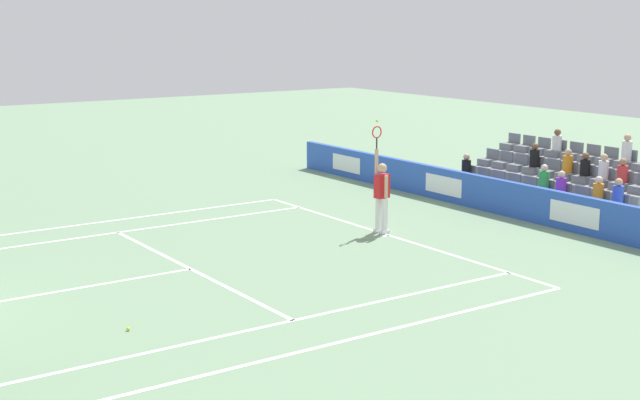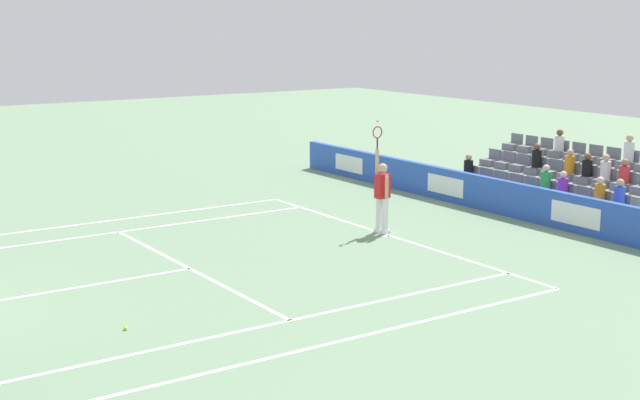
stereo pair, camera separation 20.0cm
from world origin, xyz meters
name	(u,v)px [view 2 (the right image)]	position (x,y,z in m)	size (l,w,h in m)	color
line_baseline	(389,235)	(0.00, -11.89, 0.00)	(10.97, 0.10, 0.01)	white
line_service	(190,269)	(0.00, -6.40, 0.00)	(8.23, 0.10, 0.01)	white
line_centre_service	(43,293)	(0.00, -3.20, 0.00)	(0.10, 6.40, 0.01)	white
line_singles_sideline_left	(102,234)	(4.12, -5.95, 0.00)	(0.10, 11.89, 0.01)	white
line_singles_sideline_right	(268,325)	(-4.12, -5.95, 0.00)	(0.10, 11.89, 0.01)	white
line_doubles_sideline_left	(83,224)	(5.49, -5.95, 0.00)	(0.10, 11.89, 0.01)	white
line_doubles_sideline_right	(311,348)	(-5.49, -5.95, 0.00)	(0.10, 11.89, 0.01)	white
line_centre_mark	(386,236)	(0.00, -11.79, 0.00)	(0.10, 0.20, 0.01)	white
sponsor_barrier	(508,199)	(0.00, -16.01, 0.48)	(19.55, 0.22, 0.97)	blue
tennis_player	(382,194)	(0.34, -11.92, 0.99)	(0.53, 0.37, 2.85)	white
stadium_stand	(566,187)	(-0.02, -18.32, 0.56)	(6.20, 2.85, 2.20)	gray
loose_tennis_ball	(125,328)	(-2.95, -3.74, 0.03)	(0.07, 0.07, 0.07)	#D1E533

